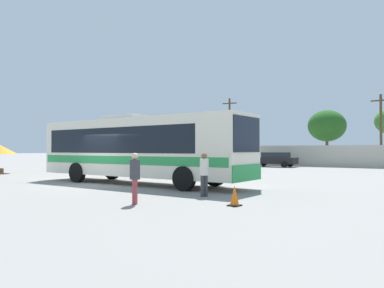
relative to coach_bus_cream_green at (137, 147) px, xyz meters
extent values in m
plane|color=gray|center=(-1.30, 8.15, -1.87)|extent=(300.00, 300.00, 0.00)
cube|color=#B2AD9E|center=(-1.30, 24.35, -0.79)|extent=(80.00, 0.30, 2.16)
cube|color=silver|center=(0.14, 0.00, -0.02)|extent=(12.16, 2.89, 2.82)
cube|color=black|center=(-0.47, 0.01, 0.32)|extent=(9.98, 2.86, 1.24)
cube|color=green|center=(0.14, 0.00, -0.64)|extent=(11.92, 2.90, 0.40)
cube|color=#19212D|center=(6.19, -0.17, 0.49)|extent=(0.10, 2.30, 1.47)
cube|color=green|center=(6.20, -0.17, -1.09)|extent=(0.13, 2.50, 0.68)
cube|color=#B2B2B2|center=(-0.77, 0.02, 1.51)|extent=(2.24, 1.46, 0.24)
cylinder|color=black|center=(3.92, 1.11, -1.35)|extent=(1.05, 0.33, 1.04)
cylinder|color=black|center=(3.85, -1.33, -1.35)|extent=(1.05, 0.33, 1.04)
cylinder|color=black|center=(-3.15, 1.31, -1.35)|extent=(1.05, 0.33, 1.04)
cylinder|color=black|center=(-3.22, -1.13, -1.35)|extent=(1.05, 0.33, 1.04)
cylinder|color=#38383D|center=(5.57, -2.37, -1.48)|extent=(0.15, 0.15, 0.78)
cylinder|color=#38383D|center=(5.51, -2.50, -1.48)|extent=(0.15, 0.15, 0.78)
cylinder|color=silver|center=(5.54, -2.44, -0.78)|extent=(0.43, 0.43, 0.62)
sphere|color=brown|center=(5.54, -2.44, -0.36)|extent=(0.21, 0.21, 0.21)
cylinder|color=#99383D|center=(4.77, -5.35, -1.48)|extent=(0.15, 0.15, 0.79)
cylinder|color=#99383D|center=(4.69, -5.23, -1.48)|extent=(0.15, 0.15, 0.79)
cylinder|color=#38383D|center=(4.73, -5.29, -0.77)|extent=(0.46, 0.46, 0.62)
sphere|color=beige|center=(4.73, -5.29, -0.35)|extent=(0.21, 0.21, 0.21)
cube|color=silver|center=(-13.42, 20.76, -1.24)|extent=(4.12, 1.99, 0.62)
cube|color=black|center=(-13.22, 20.77, -0.68)|extent=(2.30, 1.76, 0.51)
cylinder|color=black|center=(-14.62, 19.82, -1.55)|extent=(0.65, 0.25, 0.64)
cylinder|color=black|center=(-14.71, 21.58, -1.55)|extent=(0.65, 0.25, 0.64)
cylinder|color=black|center=(-12.13, 19.94, -1.55)|extent=(0.65, 0.25, 0.64)
cylinder|color=black|center=(-12.21, 21.70, -1.55)|extent=(0.65, 0.25, 0.64)
cube|color=#B7BABF|center=(-7.75, 21.25, -1.23)|extent=(4.16, 1.94, 0.65)
cube|color=black|center=(-7.55, 21.25, -0.64)|extent=(2.31, 1.73, 0.53)
cylinder|color=black|center=(-9.06, 20.42, -1.55)|extent=(0.65, 0.24, 0.64)
cylinder|color=black|center=(-9.00, 22.18, -1.55)|extent=(0.65, 0.24, 0.64)
cylinder|color=black|center=(-6.51, 20.33, -1.55)|extent=(0.65, 0.24, 0.64)
cylinder|color=black|center=(-6.45, 22.09, -1.55)|extent=(0.65, 0.24, 0.64)
cube|color=black|center=(-1.15, 21.39, -1.24)|extent=(4.54, 1.90, 0.62)
cube|color=black|center=(-0.93, 21.39, -0.67)|extent=(2.51, 1.71, 0.51)
cylinder|color=black|center=(-2.53, 20.47, -1.55)|extent=(0.64, 0.23, 0.64)
cylinder|color=black|center=(-2.57, 22.24, -1.55)|extent=(0.64, 0.23, 0.64)
cylinder|color=black|center=(0.26, 20.54, -1.55)|extent=(0.64, 0.23, 0.64)
cylinder|color=black|center=(0.22, 22.30, -1.55)|extent=(0.64, 0.23, 0.64)
cylinder|color=#4C3823|center=(7.97, 26.09, 1.69)|extent=(0.24, 0.24, 7.13)
cube|color=#473321|center=(7.97, 26.09, 4.66)|extent=(1.80, 0.25, 0.12)
cylinder|color=#4C3823|center=(-9.00, 26.72, 2.18)|extent=(0.24, 0.24, 8.10)
cube|color=#473321|center=(-9.00, 26.72, 5.62)|extent=(1.80, 0.41, 0.12)
cylinder|color=brown|center=(-20.54, 26.59, -0.67)|extent=(0.32, 0.32, 2.40)
ellipsoid|color=#23561E|center=(-20.54, 26.59, 1.90)|extent=(3.95, 3.95, 3.36)
cylinder|color=brown|center=(-12.68, 26.82, -0.60)|extent=(0.32, 0.32, 2.55)
ellipsoid|color=#2D6628|center=(-12.68, 26.82, 2.18)|extent=(4.29, 4.29, 3.64)
cylinder|color=brown|center=(1.79, 30.51, -0.37)|extent=(0.32, 0.32, 3.01)
ellipsoid|color=#23561E|center=(1.79, 30.51, 2.65)|extent=(4.31, 4.31, 3.66)
cube|color=black|center=(7.51, -3.82, -1.85)|extent=(0.36, 0.36, 0.04)
cone|color=orange|center=(7.51, -3.82, -1.53)|extent=(0.28, 0.28, 0.60)
camera|label=1|loc=(12.78, -14.00, -0.14)|focal=34.63mm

